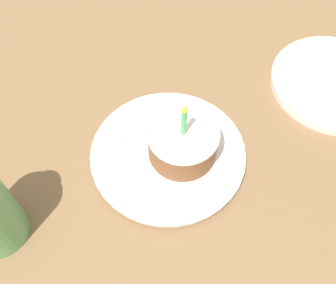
{
  "coord_description": "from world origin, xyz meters",
  "views": [
    {
      "loc": [
        -0.3,
        -0.01,
        0.52
      ],
      "look_at": [
        0.02,
        0.02,
        0.04
      ],
      "focal_mm": 42.0,
      "sensor_mm": 36.0,
      "label": 1
    }
  ],
  "objects": [
    {
      "name": "ground_plane",
      "position": [
        0.0,
        0.0,
        -0.02
      ],
      "size": [
        2.4,
        2.4,
        0.04
      ],
      "color": "brown",
      "rests_on": "ground"
    },
    {
      "name": "plate",
      "position": [
        0.02,
        0.02,
        0.01
      ],
      "size": [
        0.23,
        0.23,
        0.02
      ],
      "color": "white",
      "rests_on": "ground_plane"
    },
    {
      "name": "side_plate",
      "position": [
        0.19,
        -0.25,
        0.01
      ],
      "size": [
        0.22,
        0.22,
        0.01
      ],
      "color": "white",
      "rests_on": "ground_plane"
    },
    {
      "name": "fork",
      "position": [
        0.04,
        0.07,
        0.02
      ],
      "size": [
        0.11,
        0.15,
        0.0
      ],
      "color": "silver",
      "rests_on": "plate"
    },
    {
      "name": "cake_slice",
      "position": [
        0.02,
        0.0,
        0.04
      ],
      "size": [
        0.1,
        0.1,
        0.11
      ],
      "color": "brown",
      "rests_on": "plate"
    }
  ]
}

